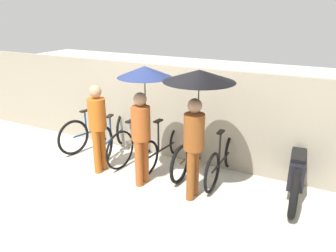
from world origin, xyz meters
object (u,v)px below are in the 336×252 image
object	(u,v)px
pedestrian_center	(143,97)
pedestrian_leading	(98,123)
parked_bicycle_0	(93,130)
pedestrian_trailing	(197,97)
motorcycle	(297,171)
parked_bicycle_4	(193,152)
parked_bicycle_5	(222,159)
parked_bicycle_2	(137,141)
parked_bicycle_3	(164,147)
parked_bicycle_1	(115,135)

from	to	relation	value
pedestrian_center	pedestrian_leading	bearing A→B (deg)	-173.26
parked_bicycle_0	pedestrian_center	xyz separation A→B (m)	(1.79, -0.81, 1.16)
parked_bicycle_0	pedestrian_leading	world-z (taller)	pedestrian_leading
pedestrian_trailing	motorcycle	size ratio (longest dim) A/B	0.98
pedestrian_trailing	pedestrian_center	bearing A→B (deg)	-179.73
parked_bicycle_4	parked_bicycle_5	distance (m)	0.59
pedestrian_trailing	pedestrian_leading	bearing A→B (deg)	-179.14
pedestrian_center	parked_bicycle_2	bearing A→B (deg)	135.84
parked_bicycle_0	parked_bicycle_5	xyz separation A→B (m)	(2.95, -0.07, -0.03)
parked_bicycle_3	pedestrian_trailing	bearing A→B (deg)	-122.40
parked_bicycle_5	pedestrian_center	distance (m)	1.81
pedestrian_leading	motorcycle	bearing A→B (deg)	10.42
parked_bicycle_0	motorcycle	size ratio (longest dim) A/B	0.83
parked_bicycle_2	parked_bicycle_1	bearing A→B (deg)	90.28
parked_bicycle_2	pedestrian_center	world-z (taller)	pedestrian_center
parked_bicycle_0	parked_bicycle_3	world-z (taller)	parked_bicycle_0
pedestrian_center	parked_bicycle_1	bearing A→B (deg)	152.29
parked_bicycle_2	pedestrian_leading	distance (m)	0.99
parked_bicycle_2	pedestrian_center	size ratio (longest dim) A/B	0.85
parked_bicycle_2	parked_bicycle_3	size ratio (longest dim) A/B	0.98
parked_bicycle_1	pedestrian_center	world-z (taller)	pedestrian_center
parked_bicycle_3	pedestrian_trailing	world-z (taller)	pedestrian_trailing
parked_bicycle_4	pedestrian_center	bearing A→B (deg)	145.59
parked_bicycle_3	pedestrian_trailing	size ratio (longest dim) A/B	0.86
parked_bicycle_5	pedestrian_leading	distance (m)	2.33
parked_bicycle_3	parked_bicycle_2	bearing A→B (deg)	101.79
motorcycle	pedestrian_trailing	bearing A→B (deg)	113.57
parked_bicycle_4	pedestrian_leading	bearing A→B (deg)	119.66
parked_bicycle_0	parked_bicycle_1	bearing A→B (deg)	-80.39
parked_bicycle_2	parked_bicycle_5	xyz separation A→B (m)	(1.77, 0.03, -0.03)
pedestrian_leading	pedestrian_trailing	distance (m)	2.02
parked_bicycle_5	pedestrian_center	size ratio (longest dim) A/B	0.85
parked_bicycle_1	parked_bicycle_3	distance (m)	1.18
parked_bicycle_2	pedestrian_leading	world-z (taller)	pedestrian_leading
parked_bicycle_1	parked_bicycle_2	xyz separation A→B (m)	(0.59, -0.07, 0.01)
parked_bicycle_1	pedestrian_trailing	bearing A→B (deg)	-123.09
parked_bicycle_3	pedestrian_center	size ratio (longest dim) A/B	0.87
parked_bicycle_3	parked_bicycle_5	size ratio (longest dim) A/B	1.02
parked_bicycle_4	pedestrian_trailing	xyz separation A→B (m)	(0.37, -0.78, 1.29)
parked_bicycle_4	motorcycle	size ratio (longest dim) A/B	0.84
parked_bicycle_2	pedestrian_trailing	xyz separation A→B (m)	(1.55, -0.70, 1.25)
parked_bicycle_1	parked_bicycle_4	world-z (taller)	parked_bicycle_1
parked_bicycle_1	parked_bicycle_3	xyz separation A→B (m)	(1.18, -0.01, -0.03)
parked_bicycle_4	pedestrian_trailing	distance (m)	1.55
parked_bicycle_0	pedestrian_leading	bearing A→B (deg)	-122.03
parked_bicycle_0	parked_bicycle_2	distance (m)	1.19
parked_bicycle_3	parked_bicycle_4	xyz separation A→B (m)	(0.59, 0.02, 0.00)
parked_bicycle_4	pedestrian_center	size ratio (longest dim) A/B	0.86
parked_bicycle_3	pedestrian_center	xyz separation A→B (m)	(0.02, -0.77, 1.18)
parked_bicycle_1	pedestrian_trailing	size ratio (longest dim) A/B	0.84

